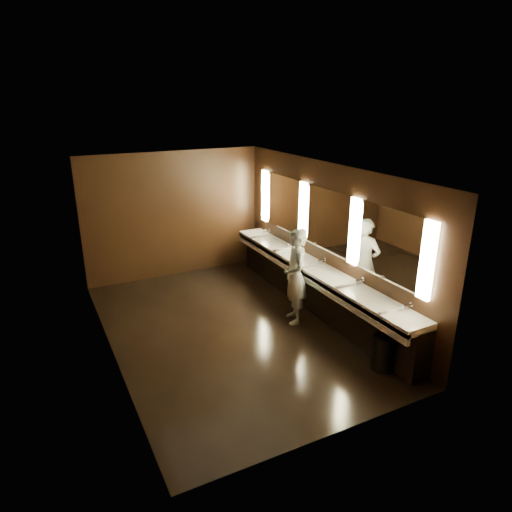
{
  "coord_description": "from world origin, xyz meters",
  "views": [
    {
      "loc": [
        -2.85,
        -6.61,
        3.94
      ],
      "look_at": [
        0.52,
        0.0,
        1.3
      ],
      "focal_mm": 32.0,
      "sensor_mm": 36.0,
      "label": 1
    }
  ],
  "objects": [
    {
      "name": "sink_counter",
      "position": [
        1.79,
        0.0,
        0.5
      ],
      "size": [
        0.55,
        5.4,
        1.01
      ],
      "color": "black",
      "rests_on": "floor"
    },
    {
      "name": "floor",
      "position": [
        0.0,
        0.0,
        0.0
      ],
      "size": [
        6.0,
        6.0,
        0.0
      ],
      "primitive_type": "plane",
      "color": "black",
      "rests_on": "ground"
    },
    {
      "name": "ceiling",
      "position": [
        0.0,
        0.0,
        2.8
      ],
      "size": [
        4.0,
        6.0,
        0.02
      ],
      "primitive_type": "cube",
      "color": "#2D2D2B",
      "rests_on": "wall_back"
    },
    {
      "name": "wall_right",
      "position": [
        2.0,
        0.0,
        1.4
      ],
      "size": [
        0.02,
        6.0,
        2.8
      ],
      "primitive_type": "cube",
      "color": "black",
      "rests_on": "floor"
    },
    {
      "name": "mirror_band",
      "position": [
        1.98,
        -0.0,
        1.75
      ],
      "size": [
        0.06,
        5.03,
        1.15
      ],
      "color": "#FFF1B3",
      "rests_on": "wall_right"
    },
    {
      "name": "trash_bin",
      "position": [
        1.58,
        -2.17,
        0.27
      ],
      "size": [
        0.39,
        0.39,
        0.54
      ],
      "primitive_type": "cylinder",
      "rotation": [
        0.0,
        0.0,
        -0.14
      ],
      "color": "black",
      "rests_on": "floor"
    },
    {
      "name": "wall_front",
      "position": [
        0.0,
        -3.0,
        1.4
      ],
      "size": [
        4.0,
        0.02,
        2.8
      ],
      "primitive_type": "cube",
      "color": "black",
      "rests_on": "floor"
    },
    {
      "name": "wall_back",
      "position": [
        0.0,
        3.0,
        1.4
      ],
      "size": [
        4.0,
        0.02,
        2.8
      ],
      "primitive_type": "cube",
      "color": "black",
      "rests_on": "floor"
    },
    {
      "name": "person",
      "position": [
        1.19,
        -0.23,
        0.87
      ],
      "size": [
        0.59,
        0.74,
        1.75
      ],
      "primitive_type": "imported",
      "rotation": [
        0.0,
        0.0,
        -1.88
      ],
      "color": "#819AC0",
      "rests_on": "floor"
    },
    {
      "name": "wall_left",
      "position": [
        -2.0,
        0.0,
        1.4
      ],
      "size": [
        0.02,
        6.0,
        2.8
      ],
      "primitive_type": "cube",
      "color": "black",
      "rests_on": "floor"
    }
  ]
}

